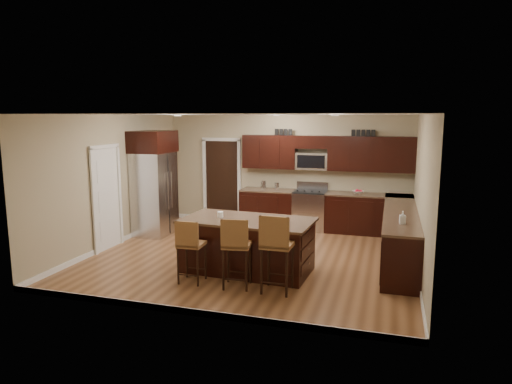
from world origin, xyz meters
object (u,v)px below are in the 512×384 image
(range, at_px, (310,210))
(stool_left, at_px, (190,244))
(island, at_px, (248,247))
(stool_right, at_px, (276,244))
(refrigerator, at_px, (154,182))
(stool_mid, at_px, (236,245))

(range, distance_m, stool_left, 4.26)
(island, distance_m, stool_right, 1.17)
(island, distance_m, refrigerator, 3.39)
(stool_left, xyz_separation_m, stool_right, (1.42, -0.01, 0.11))
(stool_right, xyz_separation_m, refrigerator, (-3.50, 2.64, 0.44))
(island, relative_size, stool_left, 2.21)
(stool_left, relative_size, stool_right, 0.85)
(stool_left, bearing_deg, stool_right, -1.84)
(island, relative_size, refrigerator, 0.98)
(stool_left, relative_size, stool_mid, 0.92)
(range, xyz_separation_m, stool_left, (-1.23, -4.08, 0.18))
(range, height_order, stool_right, stool_right)
(stool_left, xyz_separation_m, refrigerator, (-2.07, 2.63, 0.55))
(range, relative_size, stool_right, 0.91)
(island, relative_size, stool_mid, 2.04)
(stool_right, bearing_deg, stool_left, -179.20)
(range, bearing_deg, stool_mid, -96.21)
(range, distance_m, stool_mid, 4.11)
(island, xyz_separation_m, stool_right, (0.72, -0.85, 0.33))
(island, height_order, refrigerator, refrigerator)
(stool_right, bearing_deg, stool_mid, -179.32)
(range, relative_size, refrigerator, 0.47)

